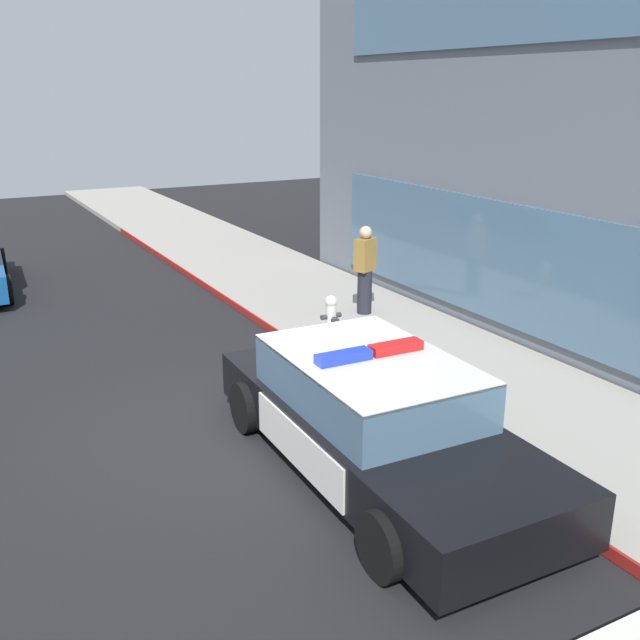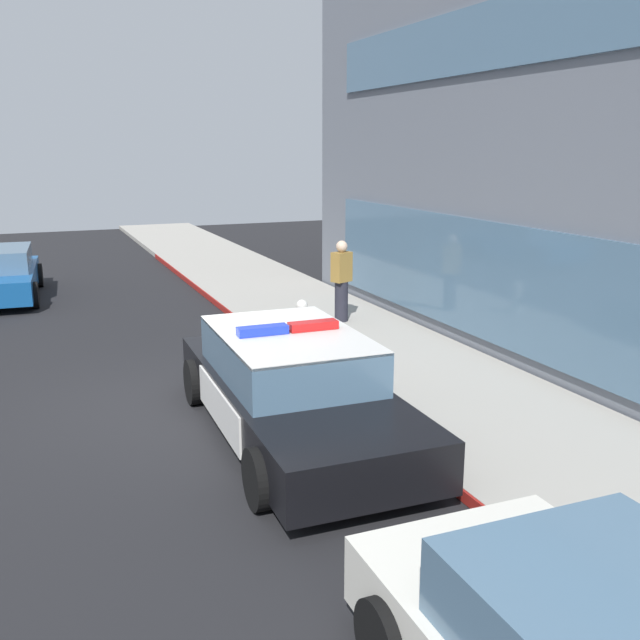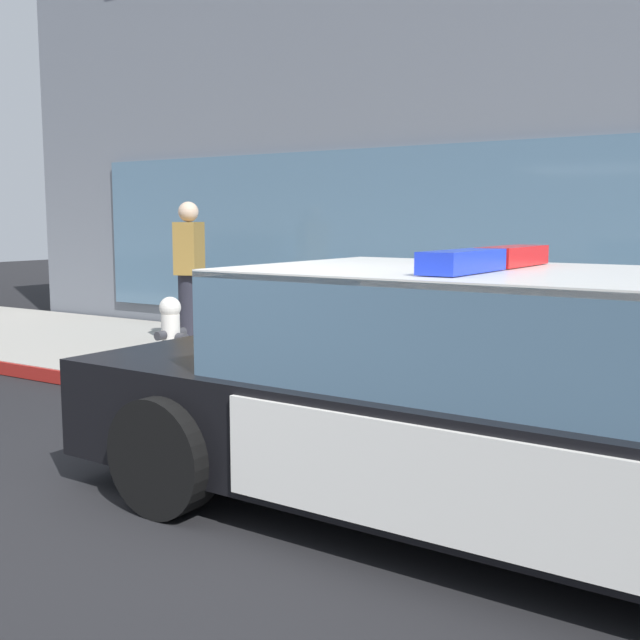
# 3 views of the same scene
# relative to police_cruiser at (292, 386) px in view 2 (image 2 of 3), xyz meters

# --- Properties ---
(ground) EXTENTS (48.00, 48.00, 0.00)m
(ground) POSITION_rel_police_cruiser_xyz_m (-1.78, -1.24, -0.68)
(ground) COLOR black
(sidewalk) EXTENTS (48.00, 3.27, 0.15)m
(sidewalk) POSITION_rel_police_cruiser_xyz_m (-1.78, 2.70, -0.61)
(sidewalk) COLOR #A39E93
(sidewalk) RESTS_ON ground
(curb_red_paint) EXTENTS (28.80, 0.04, 0.14)m
(curb_red_paint) POSITION_rel_police_cruiser_xyz_m (-1.78, 1.05, -0.61)
(curb_red_paint) COLOR maroon
(curb_red_paint) RESTS_ON ground
(police_cruiser) EXTENTS (5.19, 2.28, 1.49)m
(police_cruiser) POSITION_rel_police_cruiser_xyz_m (0.00, 0.00, 0.00)
(police_cruiser) COLOR black
(police_cruiser) RESTS_ON ground
(fire_hydrant) EXTENTS (0.34, 0.39, 0.73)m
(fire_hydrant) POSITION_rel_police_cruiser_xyz_m (-4.13, 1.76, -0.18)
(fire_hydrant) COLOR silver
(fire_hydrant) RESTS_ON sidewalk
(pedestrian_on_sidewalk) EXTENTS (0.39, 0.47, 1.71)m
(pedestrian_on_sidewalk) POSITION_rel_police_cruiser_xyz_m (-4.96, 2.97, 0.33)
(pedestrian_on_sidewalk) COLOR #23232D
(pedestrian_on_sidewalk) RESTS_ON sidewalk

